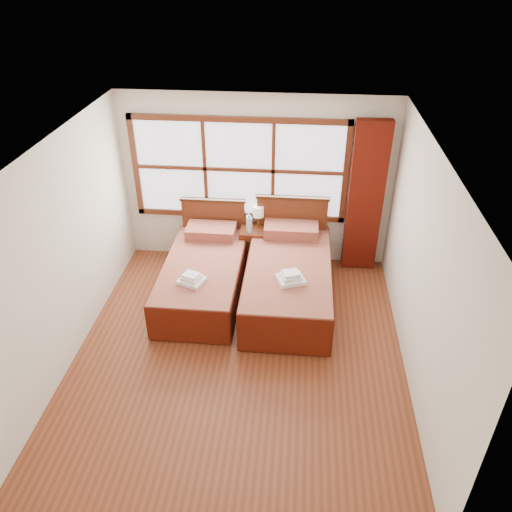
{
  "coord_description": "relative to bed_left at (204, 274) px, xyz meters",
  "views": [
    {
      "loc": [
        0.64,
        -4.55,
        4.32
      ],
      "look_at": [
        0.14,
        0.7,
        0.98
      ],
      "focal_mm": 35.0,
      "sensor_mm": 36.0,
      "label": 1
    }
  ],
  "objects": [
    {
      "name": "wall_right",
      "position": [
        2.65,
        -1.2,
        0.98
      ],
      "size": [
        0.0,
        4.5,
        4.5
      ],
      "primitive_type": "plane",
      "rotation": [
        1.57,
        0.0,
        -1.57
      ],
      "color": "silver",
      "rests_on": "floor"
    },
    {
      "name": "wall_back",
      "position": [
        0.65,
        1.05,
        0.98
      ],
      "size": [
        4.0,
        0.0,
        4.0
      ],
      "primitive_type": "plane",
      "rotation": [
        1.57,
        0.0,
        0.0
      ],
      "color": "silver",
      "rests_on": "floor"
    },
    {
      "name": "towels_left",
      "position": [
        -0.05,
        -0.54,
        0.29
      ],
      "size": [
        0.38,
        0.36,
        0.13
      ],
      "rotation": [
        0.0,
        0.0,
        -0.35
      ],
      "color": "white",
      "rests_on": "bed_left"
    },
    {
      "name": "bed_right",
      "position": [
        1.2,
        -0.0,
        0.03
      ],
      "size": [
        1.16,
        2.25,
        1.13
      ],
      "color": "#381C0B",
      "rests_on": "floor"
    },
    {
      "name": "bed_left",
      "position": [
        0.0,
        0.0,
        0.0
      ],
      "size": [
        1.07,
        2.09,
        1.04
      ],
      "color": "#381C0B",
      "rests_on": "floor"
    },
    {
      "name": "lamp",
      "position": [
        0.69,
        0.91,
        0.55
      ],
      "size": [
        0.16,
        0.16,
        0.32
      ],
      "color": "#B48B39",
      "rests_on": "nightstand"
    },
    {
      "name": "wall_left",
      "position": [
        -1.35,
        -1.2,
        0.98
      ],
      "size": [
        0.0,
        4.5,
        4.5
      ],
      "primitive_type": "plane",
      "rotation": [
        1.57,
        0.0,
        1.57
      ],
      "color": "silver",
      "rests_on": "floor"
    },
    {
      "name": "window",
      "position": [
        0.4,
        1.02,
        1.18
      ],
      "size": [
        3.16,
        0.06,
        1.56
      ],
      "color": "white",
      "rests_on": "wall_back"
    },
    {
      "name": "curtain",
      "position": [
        2.25,
        0.91,
        0.85
      ],
      "size": [
        0.5,
        0.16,
        2.3
      ],
      "primitive_type": "cube",
      "color": "#5A1209",
      "rests_on": "wall_back"
    },
    {
      "name": "floor",
      "position": [
        0.65,
        -1.2,
        -0.32
      ],
      "size": [
        4.5,
        4.5,
        0.0
      ],
      "primitive_type": "plane",
      "color": "brown",
      "rests_on": "ground"
    },
    {
      "name": "nightstand",
      "position": [
        0.67,
        0.8,
        0.01
      ],
      "size": [
        0.48,
        0.48,
        0.65
      ],
      "color": "#582613",
      "rests_on": "floor"
    },
    {
      "name": "towels_right",
      "position": [
        1.24,
        -0.46,
        0.34
      ],
      "size": [
        0.41,
        0.38,
        0.14
      ],
      "rotation": [
        0.0,
        0.0,
        0.36
      ],
      "color": "white",
      "rests_on": "bed_right"
    },
    {
      "name": "ceiling",
      "position": [
        0.65,
        -1.2,
        2.28
      ],
      "size": [
        4.5,
        4.5,
        0.0
      ],
      "primitive_type": "plane",
      "rotation": [
        3.14,
        0.0,
        0.0
      ],
      "color": "white",
      "rests_on": "wall_back"
    },
    {
      "name": "bottle_near",
      "position": [
        0.56,
        0.74,
        0.45
      ],
      "size": [
        0.07,
        0.07,
        0.27
      ],
      "color": "#A9C6D9",
      "rests_on": "nightstand"
    },
    {
      "name": "bottle_far",
      "position": [
        0.58,
        0.68,
        0.46
      ],
      "size": [
        0.07,
        0.07,
        0.28
      ],
      "color": "#A9C6D9",
      "rests_on": "nightstand"
    }
  ]
}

